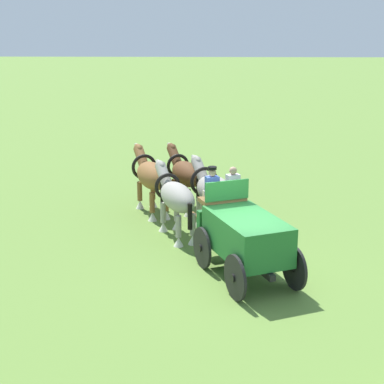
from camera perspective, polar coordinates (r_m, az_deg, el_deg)
The scene contains 6 objects.
ground_plane at distance 15.81m, azimuth 5.23°, elevation -8.27°, with size 220.00×220.00×0.00m, color olive.
show_wagon at distance 15.52m, azimuth 5.05°, elevation -4.12°, with size 5.47×3.04×2.71m.
draft_horse_rear_near at distance 18.32m, azimuth -1.60°, elevation -0.51°, with size 2.99×1.70×2.14m.
draft_horse_rear_off at distance 18.74m, azimuth 2.17°, elevation 0.01°, with size 3.10×1.79×2.19m.
draft_horse_lead_near at distance 20.67m, azimuth -4.02°, elevation 1.55°, with size 3.05×1.75×2.20m.
draft_horse_lead_off at distance 21.10m, azimuth -0.65°, elevation 1.73°, with size 2.99×1.70×2.14m.
Camera 1 is at (-14.40, 0.89, 6.47)m, focal length 54.88 mm.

